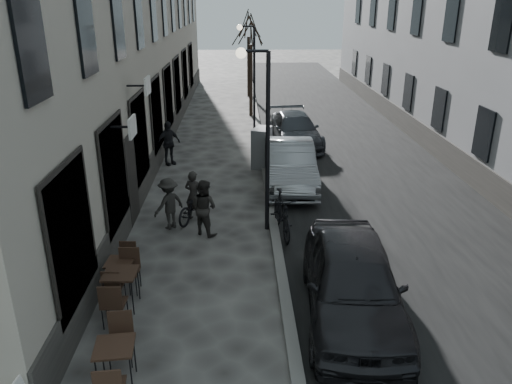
{
  "coord_description": "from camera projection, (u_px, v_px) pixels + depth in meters",
  "views": [
    {
      "loc": [
        -0.76,
        -7.1,
        6.25
      ],
      "look_at": [
        -0.38,
        4.33,
        1.8
      ],
      "focal_mm": 35.0,
      "sensor_mm": 36.0,
      "label": 1
    }
  ],
  "objects": [
    {
      "name": "bistro_set_a",
      "position": [
        116.0,
        361.0,
        8.48
      ],
      "size": [
        0.72,
        1.65,
        0.96
      ],
      "rotation": [
        0.0,
        0.0,
        0.09
      ],
      "color": "black",
      "rests_on": "ground"
    },
    {
      "name": "kerb",
      "position": [
        260.0,
        137.0,
        23.79
      ],
      "size": [
        0.25,
        60.0,
        0.12
      ],
      "primitive_type": "cube",
      "color": "slate",
      "rests_on": "ground"
    },
    {
      "name": "pedestrian_far",
      "position": [
        168.0,
        143.0,
        19.78
      ],
      "size": [
        1.08,
        0.96,
        1.76
      ],
      "primitive_type": "imported",
      "rotation": [
        0.0,
        0.0,
        0.64
      ],
      "color": "black",
      "rests_on": "ground"
    },
    {
      "name": "bicycle",
      "position": [
        194.0,
        205.0,
        14.96
      ],
      "size": [
        1.31,
        1.89,
        0.94
      ],
      "primitive_type": "imported",
      "rotation": [
        0.0,
        0.0,
        2.71
      ],
      "color": "black",
      "rests_on": "ground"
    },
    {
      "name": "ground",
      "position": [
        285.0,
        373.0,
        8.9
      ],
      "size": [
        120.0,
        120.0,
        0.0
      ],
      "primitive_type": "plane",
      "color": "#373532",
      "rests_on": "ground"
    },
    {
      "name": "pedestrian_near",
      "position": [
        204.0,
        207.0,
        13.91
      ],
      "size": [
        1.0,
        0.95,
        1.62
      ],
      "primitive_type": "imported",
      "rotation": [
        0.0,
        0.0,
        2.53
      ],
      "color": "#282522",
      "rests_on": "ground"
    },
    {
      "name": "car_mid",
      "position": [
        290.0,
        165.0,
        17.55
      ],
      "size": [
        1.78,
        4.8,
        1.57
      ],
      "primitive_type": "imported",
      "rotation": [
        0.0,
        0.0,
        -0.03
      ],
      "color": "gray",
      "rests_on": "ground"
    },
    {
      "name": "pedestrian_mid",
      "position": [
        169.0,
        204.0,
        14.28
      ],
      "size": [
        1.1,
        1.1,
        1.53
      ],
      "primitive_type": "imported",
      "rotation": [
        0.0,
        0.0,
        3.92
      ],
      "color": "black",
      "rests_on": "ground"
    },
    {
      "name": "cyclist_rider",
      "position": [
        194.0,
        195.0,
        14.85
      ],
      "size": [
        0.66,
        0.57,
        1.54
      ],
      "primitive_type": "imported",
      "rotation": [
        0.0,
        0.0,
        2.71
      ],
      "color": "#262421",
      "rests_on": "ground"
    },
    {
      "name": "moped",
      "position": [
        282.0,
        214.0,
        13.95
      ],
      "size": [
        0.83,
        2.12,
        1.24
      ],
      "primitive_type": "imported",
      "rotation": [
        0.0,
        0.0,
        0.12
      ],
      "color": "black",
      "rests_on": "ground"
    },
    {
      "name": "streetlamp_near",
      "position": [
        261.0,
        122.0,
        13.34
      ],
      "size": [
        0.9,
        0.28,
        5.09
      ],
      "color": "black",
      "rests_on": "ground"
    },
    {
      "name": "utility_cabinet",
      "position": [
        262.0,
        148.0,
        19.57
      ],
      "size": [
        0.89,
        1.17,
        1.56
      ],
      "primitive_type": "cube",
      "rotation": [
        0.0,
        0.0,
        -0.34
      ],
      "color": "slate",
      "rests_on": "ground"
    },
    {
      "name": "car_near",
      "position": [
        353.0,
        282.0,
        10.24
      ],
      "size": [
        2.35,
        4.97,
        1.64
      ],
      "primitive_type": "imported",
      "rotation": [
        0.0,
        0.0,
        -0.09
      ],
      "color": "black",
      "rests_on": "ground"
    },
    {
      "name": "tree_far",
      "position": [
        248.0,
        24.0,
        32.35
      ],
      "size": [
        2.4,
        2.4,
        5.7
      ],
      "color": "black",
      "rests_on": "ground"
    },
    {
      "name": "road",
      "position": [
        336.0,
        138.0,
        23.93
      ],
      "size": [
        7.3,
        60.0,
        0.0
      ],
      "primitive_type": "cube",
      "color": "black",
      "rests_on": "ground"
    },
    {
      "name": "streetlamp_far",
      "position": [
        251.0,
        66.0,
        24.52
      ],
      "size": [
        0.9,
        0.28,
        5.09
      ],
      "color": "black",
      "rests_on": "ground"
    },
    {
      "name": "car_far",
      "position": [
        295.0,
        130.0,
        22.53
      ],
      "size": [
        2.35,
        4.96,
        1.4
      ],
      "primitive_type": "imported",
      "rotation": [
        0.0,
        0.0,
        0.08
      ],
      "color": "#34383D",
      "rests_on": "ground"
    },
    {
      "name": "bistro_set_b",
      "position": [
        122.0,
        286.0,
        10.65
      ],
      "size": [
        0.71,
        1.71,
        1.0
      ],
      "rotation": [
        0.0,
        0.0,
        -0.03
      ],
      "color": "black",
      "rests_on": "ground"
    },
    {
      "name": "bistro_set_c",
      "position": [
        121.0,
        272.0,
        11.32
      ],
      "size": [
        0.63,
        1.48,
        0.86
      ],
      "rotation": [
        0.0,
        0.0,
        -0.06
      ],
      "color": "black",
      "rests_on": "ground"
    },
    {
      "name": "tree_near",
      "position": [
        251.0,
        30.0,
        26.77
      ],
      "size": [
        2.4,
        2.4,
        5.7
      ],
      "color": "black",
      "rests_on": "ground"
    }
  ]
}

